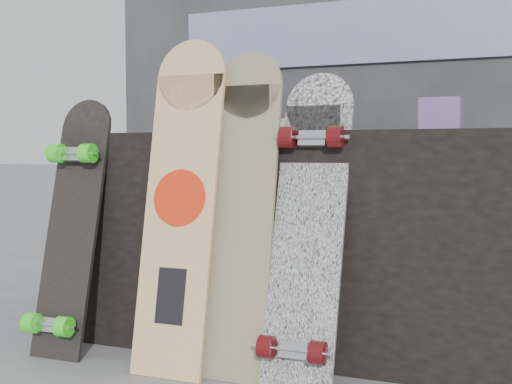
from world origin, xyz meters
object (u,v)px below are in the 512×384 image
at_px(longboard_celtic, 241,201).
at_px(longboard_geisha, 181,193).
at_px(vendor_table, 289,239).
at_px(skateboard_dark, 71,222).
at_px(longboard_cascadia, 308,220).

bearing_deg(longboard_celtic, longboard_geisha, -168.39).
bearing_deg(longboard_geisha, vendor_table, 58.71).
bearing_deg(skateboard_dark, vendor_table, 29.05).
relative_size(longboard_cascadia, skateboard_dark, 1.07).
bearing_deg(skateboard_dark, longboard_celtic, 2.40).
bearing_deg(longboard_geisha, longboard_celtic, 11.61).
xyz_separation_m(longboard_cascadia, skateboard_dark, (-0.89, -0.03, -0.04)).
distance_m(longboard_geisha, longboard_cascadia, 0.44).
height_order(longboard_celtic, skateboard_dark, longboard_celtic).
height_order(longboard_geisha, longboard_celtic, longboard_geisha).
height_order(longboard_celtic, longboard_cascadia, longboard_celtic).
height_order(longboard_cascadia, skateboard_dark, longboard_cascadia).
distance_m(vendor_table, skateboard_dark, 0.81).
distance_m(longboard_geisha, longboard_celtic, 0.21).
relative_size(longboard_celtic, skateboard_dark, 1.15).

